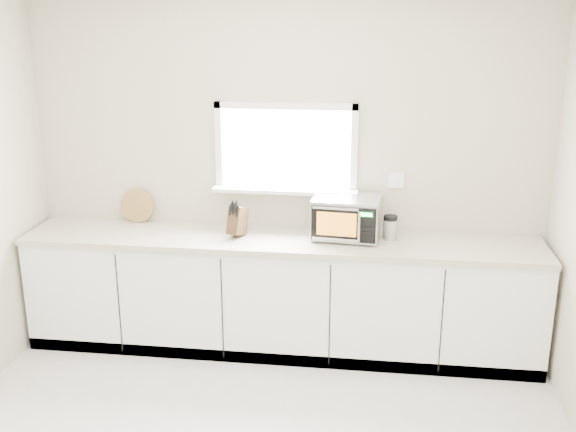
# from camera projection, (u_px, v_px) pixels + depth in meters

# --- Properties ---
(back_wall) EXTENTS (4.00, 0.17, 2.70)m
(back_wall) POSITION_uv_depth(u_px,v_px,m) (286.00, 171.00, 5.24)
(back_wall) COLOR beige
(back_wall) RESTS_ON ground
(cabinets) EXTENTS (3.92, 0.60, 0.88)m
(cabinets) POSITION_uv_depth(u_px,v_px,m) (281.00, 296.00, 5.23)
(cabinets) COLOR white
(cabinets) RESTS_ON ground
(countertop) EXTENTS (3.92, 0.64, 0.04)m
(countertop) POSITION_uv_depth(u_px,v_px,m) (281.00, 240.00, 5.09)
(countertop) COLOR beige
(countertop) RESTS_ON cabinets
(microwave) EXTENTS (0.52, 0.44, 0.32)m
(microwave) POSITION_uv_depth(u_px,v_px,m) (347.00, 217.00, 5.04)
(microwave) COLOR black
(microwave) RESTS_ON countertop
(knife_block) EXTENTS (0.15, 0.22, 0.29)m
(knife_block) POSITION_uv_depth(u_px,v_px,m) (237.00, 220.00, 5.08)
(knife_block) COLOR #442F18
(knife_block) RESTS_ON countertop
(cutting_board) EXTENTS (0.27, 0.06, 0.27)m
(cutting_board) POSITION_uv_depth(u_px,v_px,m) (138.00, 206.00, 5.43)
(cutting_board) COLOR olive
(cutting_board) RESTS_ON countertop
(coffee_grinder) EXTENTS (0.12, 0.12, 0.19)m
(coffee_grinder) POSITION_uv_depth(u_px,v_px,m) (390.00, 227.00, 5.03)
(coffee_grinder) COLOR #ACAFB3
(coffee_grinder) RESTS_ON countertop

